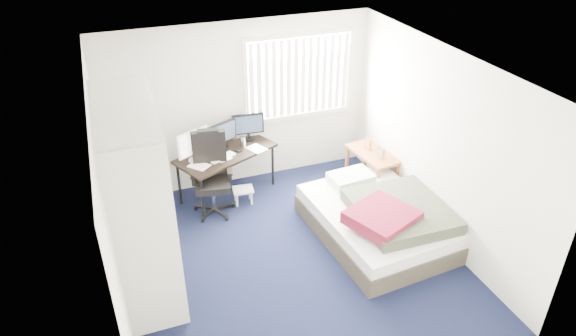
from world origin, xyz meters
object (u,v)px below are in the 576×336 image
(desk, at_px, (225,149))
(office_chair, at_px, (212,181))
(nightstand, at_px, (372,157))
(bed, at_px, (380,219))

(desk, relative_size, office_chair, 1.33)
(desk, height_order, nightstand, desk)
(nightstand, bearing_deg, desk, 164.33)
(nightstand, relative_size, bed, 0.44)
(nightstand, bearing_deg, bed, -112.82)
(office_chair, bearing_deg, desk, 49.34)
(desk, height_order, office_chair, office_chair)
(office_chair, bearing_deg, bed, -36.23)
(desk, bearing_deg, office_chair, -130.66)
(office_chair, bearing_deg, nightstand, -6.02)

